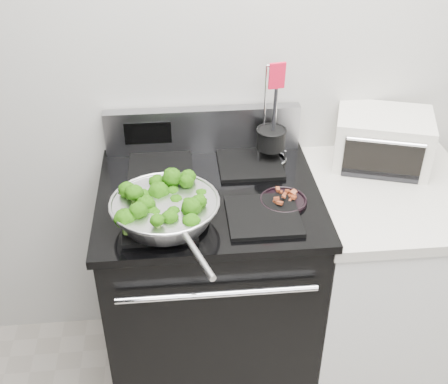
{
  "coord_description": "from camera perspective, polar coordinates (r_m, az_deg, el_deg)",
  "views": [
    {
      "loc": [
        -0.4,
        -0.24,
        2.06
      ],
      "look_at": [
        -0.25,
        1.36,
        0.98
      ],
      "focal_mm": 45.0,
      "sensor_mm": 36.0,
      "label": 1
    }
  ],
  "objects": [
    {
      "name": "back_wall",
      "position": [
        2.16,
        5.83,
        14.42
      ],
      "size": [
        4.0,
        0.02,
        2.7
      ],
      "primitive_type": "cube",
      "color": "beige",
      "rests_on": "ground"
    },
    {
      "name": "gas_range",
      "position": [
        2.29,
        -1.39,
        -9.6
      ],
      "size": [
        0.79,
        0.69,
        1.13
      ],
      "color": "black",
      "rests_on": "floor"
    },
    {
      "name": "toaster_oven",
      "position": [
        2.26,
        15.8,
        5.16
      ],
      "size": [
        0.42,
        0.36,
        0.2
      ],
      "rotation": [
        0.0,
        0.0,
        -0.31
      ],
      "color": "white",
      "rests_on": "counter"
    },
    {
      "name": "bacon_plate",
      "position": [
        1.94,
        6.05,
        -0.62
      ],
      "size": [
        0.16,
        0.16,
        0.04
      ],
      "rotation": [
        0.0,
        0.0,
        0.29
      ],
      "color": "black",
      "rests_on": "gas_range"
    },
    {
      "name": "broccoli_pile",
      "position": [
        1.81,
        -6.04,
        -1.25
      ],
      "size": [
        0.28,
        0.28,
        0.1
      ],
      "primitive_type": null,
      "color": "#0F3104",
      "rests_on": "skillet"
    },
    {
      "name": "skillet",
      "position": [
        1.82,
        -5.98,
        -1.8
      ],
      "size": [
        0.36,
        0.55,
        0.08
      ],
      "rotation": [
        0.0,
        0.0,
        0.33
      ],
      "color": "silver",
      "rests_on": "gas_range"
    },
    {
      "name": "counter",
      "position": [
        2.43,
        15.13,
        -8.74
      ],
      "size": [
        0.62,
        0.68,
        0.92
      ],
      "color": "white",
      "rests_on": "floor"
    },
    {
      "name": "utensil_holder",
      "position": [
        2.16,
        4.78,
        4.89
      ],
      "size": [
        0.13,
        0.13,
        0.4
      ],
      "rotation": [
        0.0,
        0.0,
        0.17
      ],
      "color": "silver",
      "rests_on": "gas_range"
    }
  ]
}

